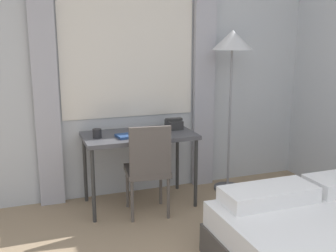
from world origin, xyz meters
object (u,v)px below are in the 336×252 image
object	(u,v)px
desk	(139,140)
standing_lamp	(232,53)
telephone	(174,124)
book	(132,135)
desk_chair	(148,165)
mug	(97,133)

from	to	relation	value
desk	standing_lamp	bearing A→B (deg)	2.82
standing_lamp	telephone	world-z (taller)	standing_lamp
telephone	book	size ratio (longest dim) A/B	0.57
desk_chair	mug	xyz separation A→B (m)	(-0.42, 0.27, 0.28)
mug	telephone	bearing A→B (deg)	7.80
telephone	book	distance (m)	0.53
desk	desk_chair	distance (m)	0.34
telephone	book	world-z (taller)	telephone
desk	telephone	distance (m)	0.43
standing_lamp	mug	bearing A→B (deg)	-177.12
desk	book	bearing A→B (deg)	-138.11
telephone	mug	world-z (taller)	telephone
mug	standing_lamp	bearing A→B (deg)	2.88
standing_lamp	telephone	size ratio (longest dim) A/B	10.04
standing_lamp	telephone	xyz separation A→B (m)	(-0.63, 0.04, -0.73)
desk_chair	book	xyz separation A→B (m)	(-0.10, 0.21, 0.25)
telephone	mug	distance (m)	0.83
telephone	desk	bearing A→B (deg)	-167.43
desk	telephone	size ratio (longest dim) A/B	6.31
desk_chair	book	world-z (taller)	desk_chair
desk	mug	size ratio (longest dim) A/B	12.92
desk_chair	desk	bearing A→B (deg)	97.20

